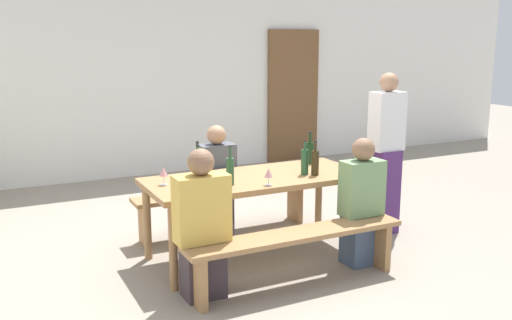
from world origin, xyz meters
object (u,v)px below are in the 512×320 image
object	(u,v)px
seated_guest_far_0	(217,186)
seated_guest_near_0	(202,228)
standing_host	(385,156)
wine_bottle_4	(305,161)
wine_bottle_5	(315,162)
bench_far	(224,199)
bench_near	(297,244)
wine_glass_0	(163,172)
wine_bottle_1	(230,171)
wine_glass_1	(269,173)
wooden_door	(293,96)
wine_bottle_2	(198,164)
wine_bottle_0	(310,152)
wine_glass_2	(356,163)
tasting_table	(256,185)
seated_guest_near_1	(361,205)
wine_bottle_3	(198,161)
wine_glass_3	(217,175)

from	to	relation	value
seated_guest_far_0	seated_guest_near_0	bearing A→B (deg)	-27.79
seated_guest_near_0	standing_host	xyz separation A→B (m)	(2.21, 0.58, 0.25)
wine_bottle_4	wine_bottle_5	distance (m)	0.10
standing_host	bench_far	bearing A→B (deg)	-25.96
bench_near	wine_glass_0	xyz separation A→B (m)	(-0.83, 0.80, 0.51)
bench_far	wine_bottle_1	xyz separation A→B (m)	(-0.33, -0.90, 0.52)
wine_glass_0	wine_glass_1	size ratio (longest dim) A/B	1.04
wine_glass_0	standing_host	size ratio (longest dim) A/B	0.10
wooden_door	wine_bottle_4	size ratio (longest dim) A/B	6.66
bench_far	wine_bottle_4	size ratio (longest dim) A/B	5.97
bench_near	wine_bottle_2	xyz separation A→B (m)	(-0.46, 0.97, 0.51)
wine_bottle_0	wine_glass_1	size ratio (longest dim) A/B	2.14
wine_bottle_5	wine_glass_2	size ratio (longest dim) A/B	2.19
wine_bottle_1	seated_guest_far_0	size ratio (longest dim) A/B	0.30
tasting_table	seated_guest_near_1	size ratio (longest dim) A/B	1.75
wine_glass_1	seated_guest_near_1	bearing A→B (deg)	-17.13
wine_bottle_2	wine_bottle_4	distance (m)	0.96
wine_glass_1	wine_glass_0	bearing A→B (deg)	152.67
bench_near	seated_guest_near_0	bearing A→B (deg)	168.60
wine_glass_0	wine_bottle_5	bearing A→B (deg)	-11.42
bench_near	seated_guest_far_0	bearing A→B (deg)	96.11
wine_bottle_3	wine_bottle_4	bearing A→B (deg)	-29.71
wine_bottle_1	wine_bottle_5	bearing A→B (deg)	-1.42
wine_bottle_3	wine_glass_2	bearing A→B (deg)	-27.88
wine_bottle_5	standing_host	distance (m)	0.99
bench_near	wine_glass_1	bearing A→B (deg)	97.00
wooden_door	wine_bottle_5	xyz separation A→B (m)	(-1.93, -3.70, -0.18)
bench_far	wine_bottle_4	bearing A→B (deg)	-63.58
tasting_table	wine_glass_1	world-z (taller)	wine_glass_1
wine_glass_3	seated_guest_near_1	world-z (taller)	seated_guest_near_1
bench_near	wine_bottle_4	xyz separation A→B (m)	(0.43, 0.59, 0.52)
wine_bottle_4	wine_glass_1	xyz separation A→B (m)	(-0.47, -0.20, -0.02)
wine_glass_2	seated_guest_far_0	world-z (taller)	seated_guest_far_0
wooden_door	seated_guest_near_0	xyz separation A→B (m)	(-3.17, -4.08, -0.50)
wine_bottle_2	wine_glass_1	bearing A→B (deg)	-54.15
wine_bottle_3	seated_guest_near_0	distance (m)	1.03
bench_far	wine_glass_2	bearing A→B (deg)	-50.88
seated_guest_near_1	wine_bottle_2	bearing A→B (deg)	55.85
wine_bottle_2	wine_bottle_4	size ratio (longest dim) A/B	0.91
seated_guest_far_0	wine_bottle_5	bearing A→B (deg)	39.66
wine_bottle_1	seated_guest_near_0	bearing A→B (deg)	-135.96
wine_glass_3	wine_glass_1	bearing A→B (deg)	-8.19
wine_bottle_1	wine_bottle_3	distance (m)	0.53
wine_bottle_0	wine_glass_3	xyz separation A→B (m)	(-1.20, -0.50, 0.01)
bench_far	wine_bottle_2	world-z (taller)	wine_bottle_2
wine_bottle_3	wine_bottle_5	distance (m)	1.07
wine_bottle_3	seated_guest_far_0	distance (m)	0.48
tasting_table	wine_glass_2	world-z (taller)	wine_glass_2
bench_near	bench_far	world-z (taller)	same
wine_glass_1	wooden_door	bearing A→B (deg)	57.16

